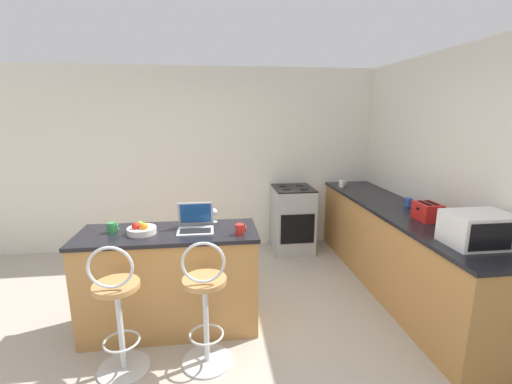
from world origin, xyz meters
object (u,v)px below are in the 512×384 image
(stove_range, at_px, (293,219))
(mug_green, at_px, (112,228))
(laptop, at_px, (196,223))
(fruit_bowl, at_px, (141,230))
(toaster, at_px, (427,211))
(mug_red, at_px, (240,229))
(bar_stool_near, at_px, (118,312))
(mug_blue, at_px, (408,202))
(wine_glass_short, at_px, (214,213))
(microwave, at_px, (479,229))
(bar_stool_far, at_px, (205,306))
(mug_white, at_px, (342,184))

(stove_range, height_order, mug_green, mug_green)
(laptop, height_order, fruit_bowl, laptop)
(toaster, xyz_separation_m, mug_red, (-1.86, -0.18, -0.04))
(bar_stool_near, distance_m, mug_blue, 3.15)
(wine_glass_short, bearing_deg, microwave, -22.44)
(bar_stool_far, height_order, laptop, laptop)
(bar_stool_near, distance_m, stove_range, 2.90)
(stove_range, bearing_deg, microwave, -67.69)
(microwave, distance_m, wine_glass_short, 2.25)
(bar_stool_far, height_order, fruit_bowl, bar_stool_far)
(wine_glass_short, bearing_deg, fruit_bowl, -158.46)
(laptop, distance_m, toaster, 2.25)
(mug_red, xyz_separation_m, mug_white, (1.60, 1.77, 0.00))
(mug_blue, bearing_deg, toaster, -101.71)
(mug_white, bearing_deg, fruit_bowl, -146.04)
(bar_stool_far, bearing_deg, mug_red, 52.48)
(fruit_bowl, bearing_deg, mug_green, 167.63)
(fruit_bowl, bearing_deg, mug_blue, 11.25)
(bar_stool_near, distance_m, mug_green, 0.77)
(laptop, relative_size, mug_green, 3.26)
(mug_red, bearing_deg, stove_range, 63.62)
(laptop, height_order, toaster, laptop)
(laptop, height_order, mug_green, laptop)
(bar_stool_near, relative_size, fruit_bowl, 4.31)
(stove_range, xyz_separation_m, fruit_bowl, (-1.76, -1.70, 0.51))
(mug_green, height_order, fruit_bowl, fruit_bowl)
(fruit_bowl, bearing_deg, stove_range, 44.08)
(laptop, height_order, stove_range, laptop)
(laptop, relative_size, mug_red, 3.40)
(laptop, xyz_separation_m, wine_glass_short, (0.17, 0.19, 0.03))
(mug_white, bearing_deg, mug_green, -149.54)
(bar_stool_near, xyz_separation_m, stove_range, (1.86, 2.23, -0.04))
(bar_stool_near, bearing_deg, bar_stool_far, 0.00)
(laptop, distance_m, microwave, 2.34)
(mug_red, distance_m, wine_glass_short, 0.44)
(laptop, distance_m, mug_white, 2.55)
(bar_stool_far, xyz_separation_m, mug_green, (-0.80, 0.58, 0.48))
(stove_range, xyz_separation_m, mug_white, (0.69, -0.05, 0.52))
(toaster, height_order, stove_range, toaster)
(microwave, bearing_deg, mug_red, 165.35)
(bar_stool_far, distance_m, stove_range, 2.54)
(fruit_bowl, bearing_deg, bar_stool_near, -101.07)
(laptop, xyz_separation_m, toaster, (2.25, -0.00, 0.03))
(fruit_bowl, bearing_deg, wine_glass_short, 21.54)
(stove_range, relative_size, mug_blue, 9.80)
(laptop, xyz_separation_m, fruit_bowl, (-0.46, -0.06, -0.02))
(laptop, bearing_deg, bar_stool_near, -134.28)
(bar_stool_far, height_order, stove_range, bar_stool_far)
(mug_green, distance_m, mug_white, 3.14)
(bar_stool_near, xyz_separation_m, wine_glass_short, (0.73, 0.77, 0.52))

